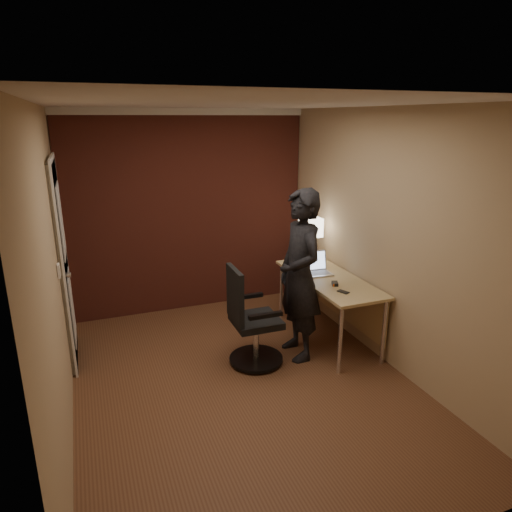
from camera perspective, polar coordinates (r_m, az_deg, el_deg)
name	(u,v)px	position (r m, az deg, el deg)	size (l,w,h in m)	color
room	(174,211)	(5.30, -10.24, 5.50)	(4.00, 4.00, 4.00)	brown
desk	(334,287)	(5.10, 9.73, -3.90)	(0.60, 1.50, 0.73)	tan
desk_lamp	(311,228)	(5.43, 6.87, 3.54)	(0.22, 0.22, 0.54)	silver
laptop	(314,267)	(5.12, 7.32, -1.42)	(0.35, 0.28, 0.23)	silver
mouse	(335,284)	(4.80, 9.83, -3.42)	(0.06, 0.10, 0.03)	black
phone	(343,292)	(4.63, 10.84, -4.41)	(0.06, 0.12, 0.01)	black
office_chair	(250,323)	(4.56, -0.75, -8.39)	(0.55, 0.56, 1.01)	black
person	(300,276)	(4.60, 5.49, -2.45)	(0.64, 0.42, 1.75)	black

